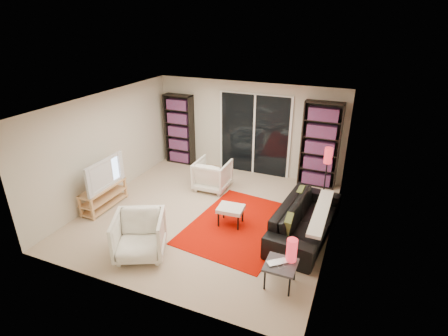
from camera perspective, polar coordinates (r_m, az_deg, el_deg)
The scene contains 20 objects.
floor at distance 7.56m, azimuth -2.65°, elevation -7.51°, with size 5.00×5.00×0.00m, color #C4AA8C.
wall_back at distance 9.19m, azimuth 3.88°, elevation 6.51°, with size 5.00×0.02×2.40m, color beige.
wall_front at distance 5.13m, azimuth -15.01°, elevation -9.22°, with size 5.00×0.02×2.40m, color beige.
wall_left at distance 8.33m, azimuth -18.60°, elevation 3.44°, with size 0.02×5.00×2.40m, color beige.
wall_right at distance 6.43m, azimuth 17.76°, elevation -2.49°, with size 0.02×5.00×2.40m, color beige.
ceiling at distance 6.64m, azimuth -3.04°, elevation 10.49°, with size 5.00×5.00×0.02m, color white.
sliding_door at distance 9.14m, azimuth 4.97°, elevation 5.39°, with size 1.92×0.08×2.16m.
bookshelf_left at distance 9.89m, azimuth -7.28°, elevation 6.26°, with size 0.80×0.30×1.95m.
bookshelf_right at distance 8.69m, azimuth 15.43°, elevation 3.60°, with size 0.90×0.30×2.10m.
tv_stand at distance 8.13m, azimuth -19.01°, elevation -4.36°, with size 0.37×1.17×0.50m.
tv at distance 7.88m, azimuth -19.43°, elevation -0.78°, with size 1.13×0.15×0.65m, color black.
rug at distance 7.19m, azimuth 2.70°, elevation -9.27°, with size 1.84×2.49×0.01m, color #BE0D00.
sofa at distance 6.92m, azimuth 13.15°, elevation -8.16°, with size 2.28×0.89×0.66m, color black.
armchair_back at distance 8.46m, azimuth -1.90°, elevation -1.10°, with size 0.78×0.80×0.73m, color white.
armchair_front at distance 6.36m, azimuth -13.64°, elevation -10.69°, with size 0.84×0.86×0.79m, color white.
ottoman at distance 7.04m, azimuth 1.11°, elevation -6.80°, with size 0.54×0.45×0.40m.
side_table at distance 5.67m, azimuth 9.24°, elevation -15.55°, with size 0.48×0.48×0.40m.
laptop at distance 5.62m, azimuth 9.02°, elevation -15.25°, with size 0.34×0.22×0.03m, color silver.
table_lamp at distance 5.63m, azimuth 10.99°, elevation -13.01°, with size 0.17×0.17×0.38m, color red.
floor_lamp at distance 7.94m, azimuth 16.53°, elevation 1.03°, with size 0.20×0.20×1.30m.
Camera 1 is at (2.81, -5.82, 3.93)m, focal length 28.00 mm.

